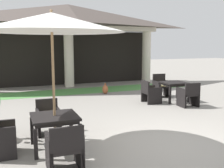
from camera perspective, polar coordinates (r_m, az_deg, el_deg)
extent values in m
plane|color=gray|center=(6.14, 11.65, -12.31)|extent=(60.00, 60.00, 0.00)
cylinder|color=beige|center=(13.99, -9.11, 5.31)|extent=(0.49, 0.49, 2.89)
cylinder|color=beige|center=(15.69, 7.29, 5.65)|extent=(0.49, 0.49, 2.89)
cube|color=beige|center=(14.00, -9.26, 11.71)|extent=(9.87, 0.70, 0.24)
pyramid|color=#514742|center=(14.06, -9.32, 14.27)|extent=(10.27, 3.09, 1.02)
cube|color=black|center=(14.87, -9.93, 5.46)|extent=(9.67, 0.16, 2.89)
cube|color=#519347|center=(12.67, -7.32, -1.51)|extent=(12.07, 1.65, 0.01)
cube|color=black|center=(10.52, 13.01, 0.28)|extent=(0.93, 0.93, 0.05)
cube|color=black|center=(10.53, 12.99, -0.05)|extent=(0.85, 0.85, 0.07)
cube|color=black|center=(10.05, 12.17, -2.42)|extent=(0.08, 0.08, 0.62)
cube|color=black|center=(10.47, 15.92, -2.13)|extent=(0.08, 0.08, 0.62)
cube|color=black|center=(10.73, 10.02, -1.69)|extent=(0.08, 0.08, 0.62)
cube|color=black|center=(11.12, 13.63, -1.44)|extent=(0.08, 0.08, 0.62)
cube|color=black|center=(10.12, 8.35, -1.77)|extent=(0.61, 0.65, 0.07)
cube|color=#E0CC7F|center=(10.11, 8.35, -1.44)|extent=(0.56, 0.59, 0.05)
cube|color=black|center=(9.96, 7.03, -0.49)|extent=(0.11, 0.61, 0.41)
cube|color=black|center=(10.38, 7.64, -1.97)|extent=(0.57, 0.10, 0.62)
cube|color=black|center=(9.88, 9.07, -2.52)|extent=(0.57, 0.10, 0.62)
cube|color=black|center=(10.51, 8.88, -2.59)|extent=(0.06, 0.06, 0.36)
cube|color=black|center=(10.03, 10.32, -3.15)|extent=(0.06, 0.06, 0.36)
cube|color=black|center=(10.29, 6.37, -2.78)|extent=(0.06, 0.06, 0.36)
cube|color=black|center=(9.80, 7.72, -3.35)|extent=(0.06, 0.06, 0.36)
cube|color=black|center=(9.78, 15.83, -2.11)|extent=(0.62, 0.58, 0.07)
cube|color=#E0CC7F|center=(9.77, 15.85, -1.76)|extent=(0.57, 0.53, 0.05)
cube|color=black|center=(9.54, 16.72, -0.99)|extent=(0.58, 0.10, 0.39)
cube|color=black|center=(9.65, 14.48, -2.81)|extent=(0.10, 0.54, 0.66)
cube|color=black|center=(9.95, 17.10, -2.58)|extent=(0.10, 0.54, 0.66)
cube|color=black|center=(9.88, 13.74, -3.31)|extent=(0.06, 0.06, 0.40)
cube|color=black|center=(10.16, 16.25, -3.08)|extent=(0.06, 0.06, 0.40)
cube|color=black|center=(9.49, 15.28, -3.84)|extent=(0.06, 0.06, 0.40)
cube|color=black|center=(9.78, 17.84, -3.59)|extent=(0.06, 0.06, 0.40)
cube|color=black|center=(11.38, 10.48, -0.53)|extent=(0.62, 0.59, 0.07)
cube|color=#E0CC7F|center=(11.37, 10.49, -0.23)|extent=(0.57, 0.55, 0.05)
cube|color=black|center=(11.56, 9.91, 0.98)|extent=(0.58, 0.10, 0.47)
cube|color=black|center=(11.52, 11.64, -0.94)|extent=(0.10, 0.55, 0.66)
cube|color=black|center=(11.27, 9.28, -1.08)|extent=(0.10, 0.55, 0.66)
cube|color=black|center=(11.33, 12.21, -1.80)|extent=(0.06, 0.06, 0.39)
cube|color=black|center=(11.08, 9.89, -1.97)|extent=(0.06, 0.06, 0.39)
cube|color=black|center=(11.75, 10.98, -1.41)|extent=(0.06, 0.06, 0.39)
cube|color=black|center=(11.51, 8.72, -1.56)|extent=(0.06, 0.06, 0.39)
cube|color=black|center=(5.69, -12.07, -6.74)|extent=(0.95, 0.95, 0.05)
cube|color=black|center=(5.71, -12.06, -7.29)|extent=(0.88, 0.88, 0.06)
cube|color=black|center=(5.36, -15.85, -12.18)|extent=(0.07, 0.07, 0.60)
cube|color=black|center=(5.48, -6.74, -11.43)|extent=(0.07, 0.07, 0.60)
cube|color=black|center=(6.16, -16.57, -9.48)|extent=(0.07, 0.07, 0.60)
cube|color=black|center=(6.27, -8.67, -8.91)|extent=(0.07, 0.07, 0.60)
cube|color=#2D2D2D|center=(5.89, -11.88, -12.82)|extent=(0.41, 0.41, 0.08)
cylinder|color=olive|center=(5.57, -12.26, -0.91)|extent=(0.05, 0.05, 2.54)
cone|color=white|center=(5.52, -12.68, 12.63)|extent=(2.91, 2.91, 0.38)
sphere|color=olive|center=(5.54, -12.75, 14.90)|extent=(0.06, 0.06, 0.06)
cube|color=black|center=(4.84, -10.09, -13.06)|extent=(0.58, 0.59, 0.07)
cube|color=#E0CC7F|center=(4.82, -10.11, -12.39)|extent=(0.54, 0.54, 0.05)
cube|color=black|center=(4.51, -9.52, -11.42)|extent=(0.57, 0.08, 0.41)
cube|color=black|center=(4.83, -13.23, -14.15)|extent=(0.08, 0.57, 0.63)
cube|color=black|center=(4.92, -6.97, -13.57)|extent=(0.08, 0.57, 0.63)
cube|color=black|center=(5.12, -13.48, -14.51)|extent=(0.06, 0.06, 0.36)
cube|color=black|center=(5.20, -7.73, -13.99)|extent=(0.06, 0.06, 0.36)
cube|color=black|center=(4.65, -12.62, -16.89)|extent=(0.06, 0.06, 0.36)
cube|color=black|center=(4.74, -6.26, -16.24)|extent=(0.06, 0.06, 0.36)
cube|color=black|center=(6.72, -13.33, -7.02)|extent=(0.55, 0.55, 0.07)
cube|color=#E0CC7F|center=(6.71, -13.34, -6.52)|extent=(0.50, 0.51, 0.05)
cube|color=black|center=(6.91, -13.66, -4.65)|extent=(0.53, 0.08, 0.39)
cube|color=black|center=(6.78, -11.23, -7.62)|extent=(0.08, 0.54, 0.61)
cube|color=black|center=(6.72, -15.39, -7.91)|extent=(0.08, 0.54, 0.61)
cube|color=black|center=(6.59, -10.91, -9.20)|extent=(0.06, 0.06, 0.36)
cube|color=black|center=(6.53, -15.07, -9.50)|extent=(0.06, 0.06, 0.36)
cube|color=black|center=(7.04, -11.60, -8.08)|extent=(0.06, 0.06, 0.36)
cube|color=black|center=(6.99, -15.48, -8.34)|extent=(0.06, 0.06, 0.36)
cube|color=black|center=(5.72, -22.10, -10.19)|extent=(0.50, 0.60, 0.07)
cube|color=#E0CC7F|center=(5.70, -22.13, -9.62)|extent=(0.46, 0.55, 0.05)
cube|color=black|center=(6.00, -22.01, -10.03)|extent=(0.48, 0.08, 0.64)
cube|color=black|center=(5.48, -22.11, -11.78)|extent=(0.48, 0.08, 0.64)
cube|color=black|center=(6.04, -19.87, -11.23)|extent=(0.06, 0.06, 0.35)
cube|color=black|center=(5.54, -19.76, -13.01)|extent=(0.06, 0.06, 0.35)
ellipsoid|color=#9E5633|center=(11.89, -1.45, -1.15)|extent=(0.26, 0.26, 0.39)
sphere|color=#9E5633|center=(11.85, -1.45, -0.02)|extent=(0.08, 0.08, 0.08)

